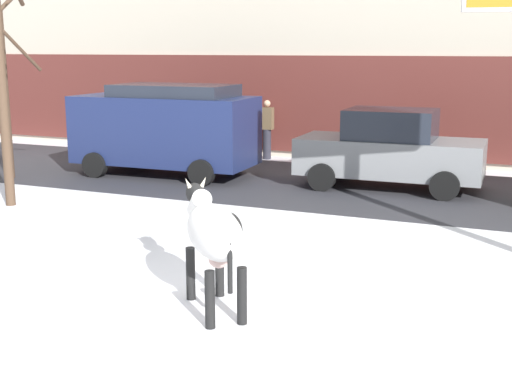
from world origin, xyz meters
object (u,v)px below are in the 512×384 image
Objects in this scene: bare_tree_left_lot at (1,69)px; car_navy_van at (165,127)px; bare_tree_right_lot at (4,89)px; car_grey_sedan at (390,150)px; cow_holstein at (214,232)px; pedestrian_near_billboard at (267,129)px.

car_navy_van is at bearing 73.33° from bare_tree_left_lot.
bare_tree_left_lot is 3.22m from bare_tree_right_lot.
car_grey_sedan is 9.47m from bare_tree_right_lot.
car_grey_sedan is (0.41, 8.33, -0.09)m from cow_holstein.
car_grey_sedan is 5.08m from pedestrian_near_billboard.
pedestrian_near_billboard is at bearing 70.62° from bare_tree_left_lot.
car_grey_sedan is at bearing -34.01° from pedestrian_near_billboard.
pedestrian_near_billboard is at bearing 145.99° from car_grey_sedan.
cow_holstein is 0.32× the size of bare_tree_left_lot.
car_navy_van is 3.70m from pedestrian_near_billboard.
car_navy_van is at bearing 29.02° from bare_tree_right_lot.
car_navy_van is 4.68m from bare_tree_left_lot.
bare_tree_right_lot reaches higher than cow_holstein.
cow_holstein is 0.41× the size of bare_tree_right_lot.
cow_holstein is at bearing -92.81° from car_grey_sedan.
bare_tree_right_lot is at bearing -150.98° from car_navy_van.
bare_tree_right_lot is (-9.05, -2.46, 1.32)m from car_grey_sedan.
pedestrian_near_billboard is at bearing 67.36° from car_navy_van.
bare_tree_left_lot reaches higher than car_navy_van.
bare_tree_left_lot is at bearing 151.37° from cow_holstein.
car_navy_van is 4.03m from bare_tree_right_lot.
bare_tree_left_lot is at bearing -47.29° from bare_tree_right_lot.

